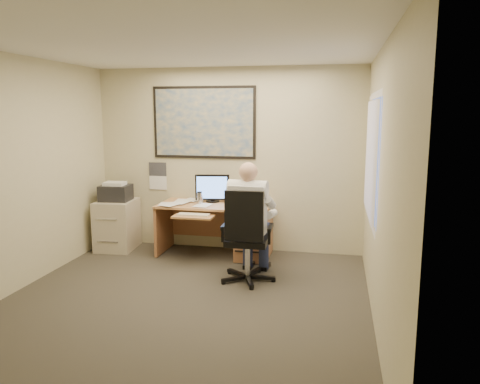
% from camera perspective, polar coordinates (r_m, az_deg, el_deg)
% --- Properties ---
extents(room_shell, '(4.00, 4.50, 2.70)m').
position_cam_1_polar(room_shell, '(4.82, -7.67, 1.26)').
color(room_shell, '#363229').
rests_on(room_shell, ground).
extents(desk, '(1.60, 0.97, 1.15)m').
position_cam_1_polar(desk, '(6.73, -0.31, -4.11)').
color(desk, tan).
rests_on(desk, ground).
extents(world_map, '(1.56, 0.03, 1.06)m').
position_cam_1_polar(world_map, '(7.00, -4.44, 8.44)').
color(world_map, '#1E4C93').
rests_on(world_map, room_shell).
extents(wall_calendar, '(0.28, 0.01, 0.42)m').
position_cam_1_polar(wall_calendar, '(7.32, -9.99, 1.93)').
color(wall_calendar, white).
rests_on(wall_calendar, room_shell).
extents(window_blinds, '(0.06, 1.40, 1.30)m').
position_cam_1_polar(window_blinds, '(5.33, 15.82, 3.95)').
color(window_blinds, silver).
rests_on(window_blinds, room_shell).
extents(filing_cabinet, '(0.58, 0.68, 1.03)m').
position_cam_1_polar(filing_cabinet, '(7.32, -14.77, -3.33)').
color(filing_cabinet, '#C0B49B').
rests_on(filing_cabinet, ground).
extents(office_chair, '(0.71, 0.71, 1.16)m').
position_cam_1_polar(office_chair, '(5.73, 0.80, -7.67)').
color(office_chair, black).
rests_on(office_chair, ground).
extents(person, '(0.67, 0.91, 1.46)m').
position_cam_1_polar(person, '(5.71, 0.98, -3.67)').
color(person, white).
rests_on(person, office_chair).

